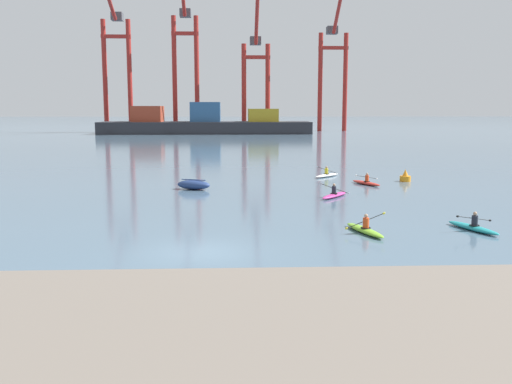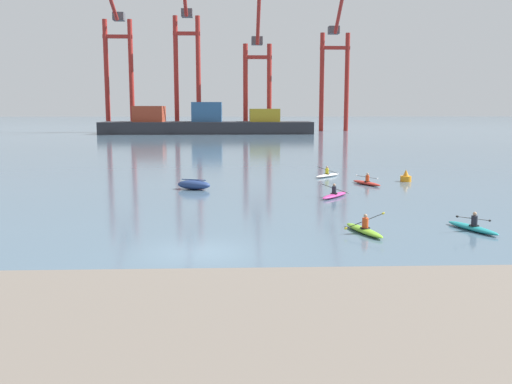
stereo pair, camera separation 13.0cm
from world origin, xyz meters
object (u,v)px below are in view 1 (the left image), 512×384
Objects in this scene: gantry_crane_east_mid at (256,69)px; capsized_dinghy at (194,185)px; channel_buoy at (405,177)px; gantry_crane_east at (334,62)px; kayak_teal at (473,227)px; kayak_white at (327,175)px; kayak_lime at (365,229)px; gantry_crane_west at (116,58)px; kayak_red at (366,182)px; container_barge at (205,124)px; kayak_magenta at (334,195)px; gantry_crane_west_mid at (185,54)px.

gantry_crane_east_mid is 12.42× the size of capsized_dinghy.
channel_buoy is (8.05, -98.65, -15.58)m from gantry_crane_east_mid.
gantry_crane_east is 107.60m from channel_buoy.
kayak_white is at bearing 98.98° from kayak_teal.
kayak_teal is at bearing 3.51° from kayak_lime.
kayak_red is (39.54, -102.78, -18.32)m from gantry_crane_west.
gantry_crane_east is 11.36× the size of kayak_teal.
container_barge is at bearing -156.23° from gantry_crane_east.
gantry_crane_east is 109.93m from kayak_red.
gantry_crane_west is 10.41× the size of kayak_teal.
kayak_magenta is at bearing 87.17° from kayak_lime.
gantry_crane_east_mid is at bearing 32.55° from container_barge.
kayak_lime reaches higher than kayak_red.
gantry_crane_east_mid is 104.16m from capsized_dinghy.
kayak_magenta is 0.92× the size of kayak_red.
kayak_white is (-18.79, -101.93, -17.92)m from gantry_crane_east.
gantry_crane_east reaches higher than kayak_teal.
gantry_crane_east is 127.45m from kayak_lime.
kayak_magenta is (9.82, -4.14, -0.18)m from capsized_dinghy.
kayak_magenta is (-20.22, -113.41, -17.92)m from gantry_crane_east.
kayak_teal is at bearing -97.02° from gantry_crane_east.
gantry_crane_west_mid is 100.69m from kayak_white.
capsized_dinghy is 2.82× the size of channel_buoy.
kayak_lime is at bearing -58.60° from capsized_dinghy.
gantry_crane_east_mid is at bearing 90.36° from kayak_magenta.
gantry_crane_west is 10.32× the size of kayak_lime.
kayak_lime is at bearing -176.49° from kayak_teal.
gantry_crane_east is 126.34m from kayak_teal.
kayak_red and kayak_white have the same top height.
container_barge is at bearing 102.88° from channel_buoy.
gantry_crane_west is at bearing 155.29° from container_barge.
gantry_crane_east_mid reaches higher than kayak_teal.
kayak_lime is at bearing -73.61° from gantry_crane_west.
gantry_crane_west_mid is (17.38, -0.74, 1.08)m from gantry_crane_west.
kayak_white is (2.10, -95.23, -15.77)m from gantry_crane_east_mid.
kayak_red is (17.01, -92.41, -2.20)m from container_barge.
container_barge is 93.99m from kayak_red.
capsized_dinghy is 17.79m from kayak_lime.
kayak_white is at bearing 150.07° from channel_buoy.
gantry_crane_west_mid is at bearing 101.14° from kayak_teal.
kayak_white is at bearing -100.44° from gantry_crane_east.
gantry_crane_east reaches higher than channel_buoy.
kayak_magenta and kayak_red have the same top height.
gantry_crane_west_mid is at bearing 104.47° from channel_buoy.
channel_buoy reaches higher than capsized_dinghy.
gantry_crane_west_mid is 18.25m from gantry_crane_east_mid.
kayak_lime reaches higher than kayak_magenta.
gantry_crane_east is at bearing 79.56° from kayak_white.
capsized_dinghy is at bearing 121.40° from kayak_lime.
kayak_magenta is (-7.38, -8.06, -0.19)m from channel_buoy.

